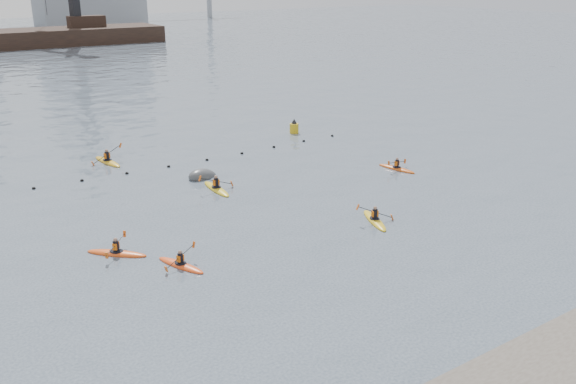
# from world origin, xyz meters

# --- Properties ---
(ground) EXTENTS (400.00, 400.00, 0.00)m
(ground) POSITION_xyz_m (0.00, 0.00, 0.00)
(ground) COLOR #374151
(ground) RESTS_ON ground
(float_line) EXTENTS (33.24, 0.73, 0.24)m
(float_line) POSITION_xyz_m (-0.50, 22.53, 0.03)
(float_line) COLOR black
(float_line) RESTS_ON ground
(kayaker_0) EXTENTS (1.87, 2.88, 1.02)m
(kayaker_0) POSITION_xyz_m (-4.86, 7.46, 0.09)
(kayaker_0) COLOR #E84615
(kayaker_0) RESTS_ON ground
(kayaker_1) EXTENTS (2.08, 3.17, 1.20)m
(kayaker_1) POSITION_xyz_m (6.31, 6.53, 0.10)
(kayaker_1) COLOR gold
(kayaker_1) RESTS_ON ground
(kayaker_2) EXTENTS (2.63, 2.62, 0.99)m
(kayaker_2) POSITION_xyz_m (-6.90, 10.37, 0.09)
(kayaker_2) COLOR #E04C15
(kayaker_2) RESTS_ON ground
(kayaker_3) EXTENTS (2.34, 3.42, 1.25)m
(kayaker_3) POSITION_xyz_m (1.54, 16.09, 0.10)
(kayaker_3) COLOR gold
(kayaker_3) RESTS_ON ground
(kayaker_4) EXTENTS (2.04, 3.09, 0.97)m
(kayaker_4) POSITION_xyz_m (14.00, 12.88, 0.09)
(kayaker_4) COLOR #C64E12
(kayaker_4) RESTS_ON ground
(kayaker_5) EXTENTS (2.44, 3.58, 1.39)m
(kayaker_5) POSITION_xyz_m (-2.20, 25.84, 0.11)
(kayaker_5) COLOR gold
(kayaker_5) RESTS_ON ground
(mooring_buoy) EXTENTS (2.79, 2.08, 1.60)m
(mooring_buoy) POSITION_xyz_m (1.98, 18.92, 0.00)
(mooring_buoy) COLOR #383A3D
(mooring_buoy) RESTS_ON ground
(nav_buoy) EXTENTS (0.77, 0.77, 1.39)m
(nav_buoy) POSITION_xyz_m (14.00, 25.50, 0.42)
(nav_buoy) COLOR gold
(nav_buoy) RESTS_ON ground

